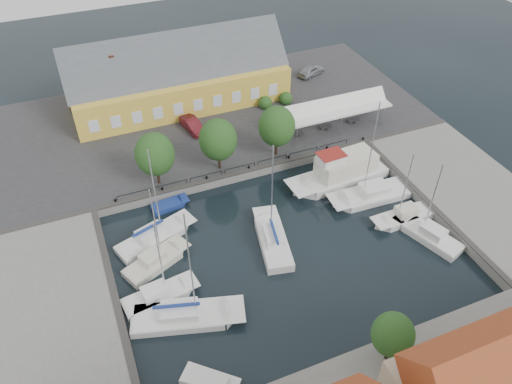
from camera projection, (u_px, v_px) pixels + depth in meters
ground at (279, 240)px, 49.43m from camera, size 140.00×140.00×0.00m
north_quay at (207, 120)px, 65.29m from camera, size 56.00×26.00×1.00m
west_quay at (48, 324)px, 41.35m from camera, size 12.00×24.00×1.00m
east_quay at (471, 193)px, 54.06m from camera, size 12.00×24.00×1.00m
quay_edge_fittings at (261, 202)px, 52.09m from camera, size 56.00×24.72×0.40m
warehouse at (174, 78)px, 65.76m from camera, size 28.56×14.00×9.55m
tent_canopy at (335, 109)px, 61.29m from camera, size 14.00×4.00×2.83m
quay_trees at (218, 140)px, 54.13m from camera, size 18.20×4.20×6.30m
car_silver at (311, 71)px, 73.22m from camera, size 4.81×3.35×1.52m
car_red at (192, 125)px, 62.07m from camera, size 2.44×4.82×1.52m
center_sailboat at (273, 241)px, 48.82m from camera, size 4.15×8.74×11.73m
trawler at (341, 173)px, 55.89m from camera, size 12.14×4.27×5.00m
east_boat_a at (370, 196)px, 54.08m from camera, size 9.20×3.40×12.69m
east_boat_b at (402, 218)px, 51.43m from camera, size 6.59×2.27×9.18m
east_boat_c at (429, 236)px, 49.43m from camera, size 4.44×7.48×9.43m
west_boat_a at (155, 238)px, 49.24m from camera, size 8.61×4.95×11.16m
west_boat_b at (156, 262)px, 46.83m from camera, size 6.98×4.84×9.41m
west_boat_c at (159, 297)px, 43.77m from camera, size 7.04×3.08×9.46m
west_boat_d at (185, 317)px, 42.15m from camera, size 9.95×5.41×12.73m
launch_sw at (209, 382)px, 37.90m from camera, size 4.45×4.22×0.98m
launch_nw at (170, 206)px, 53.13m from camera, size 4.17×2.07×0.88m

